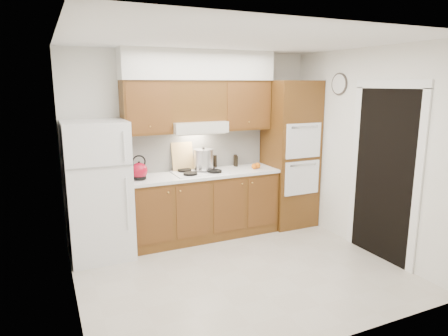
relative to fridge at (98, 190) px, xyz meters
name	(u,v)px	position (x,y,z in m)	size (l,w,h in m)	color
floor	(240,271)	(1.41, -1.14, -0.86)	(3.60, 3.60, 0.00)	#BBB2A3
ceiling	(242,40)	(1.41, -1.14, 1.74)	(3.60, 3.60, 0.00)	white
wall_back	(194,144)	(1.41, 0.36, 0.44)	(3.60, 0.02, 2.60)	white
wall_left	(67,178)	(-0.40, -1.14, 0.44)	(0.02, 3.00, 2.60)	white
wall_right	(365,151)	(3.21, -1.14, 0.44)	(0.02, 3.00, 2.60)	white
fridge	(98,190)	(0.00, 0.00, 0.00)	(0.75, 0.72, 1.72)	white
base_cabinets	(204,206)	(1.43, 0.06, -0.41)	(2.11, 0.60, 0.90)	brown
countertop	(204,174)	(1.43, 0.05, 0.06)	(2.13, 0.62, 0.04)	white
backsplash	(196,150)	(1.43, 0.34, 0.36)	(2.11, 0.03, 0.56)	white
oven_cabinet	(290,154)	(2.85, 0.03, 0.24)	(0.70, 0.65, 2.20)	brown
upper_cab_left	(146,107)	(0.69, 0.19, 0.99)	(0.63, 0.33, 0.70)	brown
upper_cab_right	(243,105)	(2.12, 0.19, 0.99)	(0.73, 0.33, 0.70)	brown
range_hood	(197,127)	(1.38, 0.13, 0.71)	(0.75, 0.45, 0.15)	silver
upper_cab_over_hood	(195,101)	(1.38, 0.19, 1.06)	(0.75, 0.33, 0.55)	brown
soffit	(199,65)	(1.43, 0.18, 1.54)	(2.13, 0.36, 0.40)	silver
cooktop	(200,172)	(1.38, 0.07, 0.09)	(0.74, 0.50, 0.01)	white
doorway	(384,176)	(3.19, -1.49, 0.19)	(0.02, 0.90, 2.10)	black
wall_clock	(339,84)	(3.19, -0.59, 1.29)	(0.30, 0.30, 0.02)	#3F3833
kettle	(139,171)	(0.52, 0.01, 0.20)	(0.21, 0.21, 0.21)	maroon
cutting_board	(183,157)	(1.21, 0.29, 0.28)	(0.31, 0.02, 0.42)	tan
stock_pot	(204,160)	(1.46, 0.12, 0.25)	(0.27, 0.27, 0.28)	silver
condiment_a	(215,162)	(1.70, 0.26, 0.18)	(0.05, 0.05, 0.19)	black
condiment_b	(235,160)	(2.03, 0.27, 0.17)	(0.05, 0.05, 0.17)	black
condiment_c	(236,161)	(2.03, 0.24, 0.16)	(0.05, 0.05, 0.16)	black
orange_near	(258,166)	(2.25, -0.02, 0.12)	(0.09, 0.09, 0.09)	orange
orange_far	(254,166)	(2.18, -0.04, 0.12)	(0.08, 0.08, 0.08)	orange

